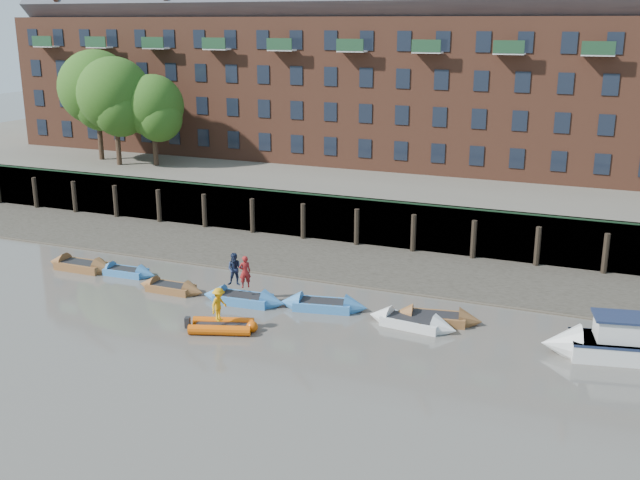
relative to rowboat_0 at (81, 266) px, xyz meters
The scene contains 19 objects.
ground 19.13m from the rowboat_0, 32.83° to the right, with size 220.00×220.00×0.00m, color #5A564F.
foreshore 17.79m from the rowboat_0, 25.40° to the left, with size 110.00×8.00×0.50m, color #3D382F.
mud_band 16.62m from the rowboat_0, 14.75° to the left, with size 110.00×1.60×0.10m, color #4C4336.
river_wall 20.11m from the rowboat_0, 36.77° to the left, with size 110.00×1.23×3.30m.
bank_terrace 30.28m from the rowboat_0, 57.91° to the left, with size 110.00×28.00×3.20m, color #5E594D.
apartment_terrace 33.55m from the rowboat_0, 58.88° to the left, with size 80.60×15.56×20.98m.
tree_cluster 21.36m from the rowboat_0, 119.34° to the left, with size 11.76×7.74×9.40m.
rowboat_0 is the anchor object (origin of this frame).
rowboat_1 3.20m from the rowboat_0, ahead, with size 4.07×1.32×1.17m.
rowboat_2 7.44m from the rowboat_0, ahead, with size 4.20×1.23×1.22m.
rowboat_3 12.08m from the rowboat_0, ahead, with size 4.89×1.73×1.39m.
rowboat_4 16.42m from the rowboat_0, ahead, with size 4.97×2.28×1.39m.
rowboat_5 21.48m from the rowboat_0, ahead, with size 4.82×1.86×1.36m.
rowboat_6 22.43m from the rowboat_0, ahead, with size 4.88×2.21×1.37m.
rib_tender 13.88m from the rowboat_0, 21.15° to the right, with size 3.46×2.48×0.58m.
motor_launch 30.57m from the rowboat_0, ahead, with size 6.65×3.32×2.62m.
person_rower_a 12.34m from the rowboat_0, ahead, with size 0.65×0.43×1.79m, color maroon.
person_rower_b 11.67m from the rowboat_0, ahead, with size 0.89×0.69×1.83m, color #19233F.
person_rib_crew 13.77m from the rowboat_0, 21.81° to the right, with size 1.11×0.64×1.72m, color orange.
Camera 1 is at (14.44, -24.76, 14.86)m, focal length 42.00 mm.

